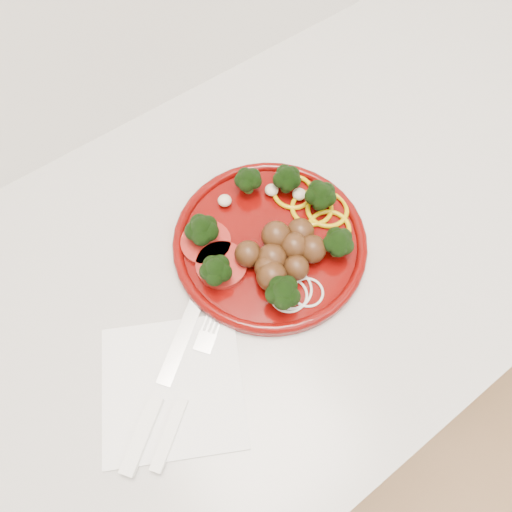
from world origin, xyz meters
TOP-DOWN VIEW (x-y plane):
  - counter at (0.00, 1.70)m, footprint 2.40×0.60m
  - plate at (-0.17, 1.70)m, footprint 0.26×0.26m
  - napkin at (-0.38, 1.62)m, footprint 0.22×0.22m
  - knife at (-0.40, 1.61)m, footprint 0.18×0.14m
  - fork at (-0.39, 1.59)m, footprint 0.16×0.12m

SIDE VIEW (x-z plane):
  - counter at x=0.00m, z-range 0.00..0.90m
  - napkin at x=-0.38m, z-range 0.90..0.90m
  - fork at x=-0.39m, z-range 0.90..0.91m
  - knife at x=-0.40m, z-range 0.90..0.91m
  - plate at x=-0.17m, z-range 0.89..0.95m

